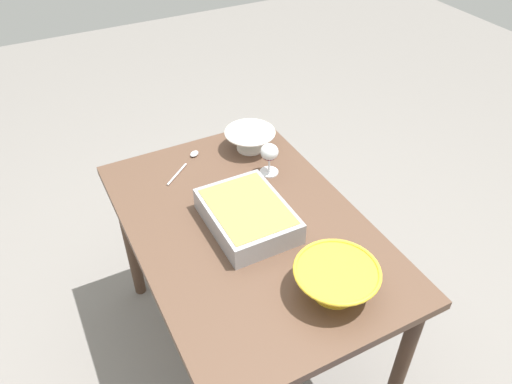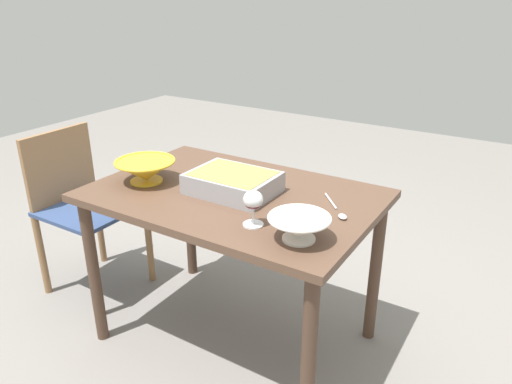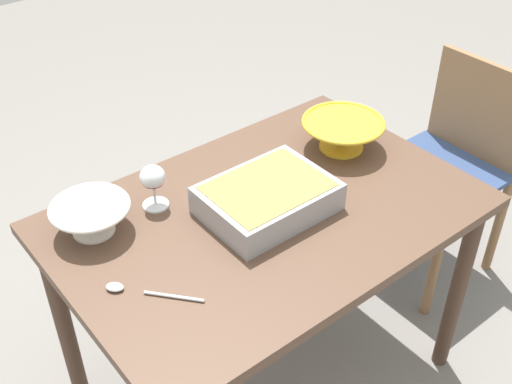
% 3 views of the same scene
% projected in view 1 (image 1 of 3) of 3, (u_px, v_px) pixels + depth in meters
% --- Properties ---
extents(ground_plane, '(8.00, 8.00, 0.00)m').
position_uv_depth(ground_plane, '(249.00, 346.00, 2.18)').
color(ground_plane, gray).
extents(dining_table, '(1.16, 0.77, 0.73)m').
position_uv_depth(dining_table, '(248.00, 243.00, 1.78)').
color(dining_table, brown).
rests_on(dining_table, ground_plane).
extents(wine_glass, '(0.07, 0.07, 0.13)m').
position_uv_depth(wine_glass, '(269.00, 154.00, 1.90)').
color(wine_glass, white).
rests_on(wine_glass, dining_table).
extents(casserole_dish, '(0.34, 0.26, 0.08)m').
position_uv_depth(casserole_dish, '(249.00, 215.00, 1.69)').
color(casserole_dish, '#99999E').
rests_on(casserole_dish, dining_table).
extents(mixing_bowl, '(0.26, 0.26, 0.10)m').
position_uv_depth(mixing_bowl, '(336.00, 279.00, 1.46)').
color(mixing_bowl, yellow).
rests_on(mixing_bowl, dining_table).
extents(small_bowl, '(0.21, 0.21, 0.09)m').
position_uv_depth(small_bowl, '(250.00, 139.00, 2.05)').
color(small_bowl, white).
rests_on(small_bowl, dining_table).
extents(serving_spoon, '(0.17, 0.20, 0.01)m').
position_uv_depth(serving_spoon, '(189.00, 160.00, 2.01)').
color(serving_spoon, silver).
rests_on(serving_spoon, dining_table).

